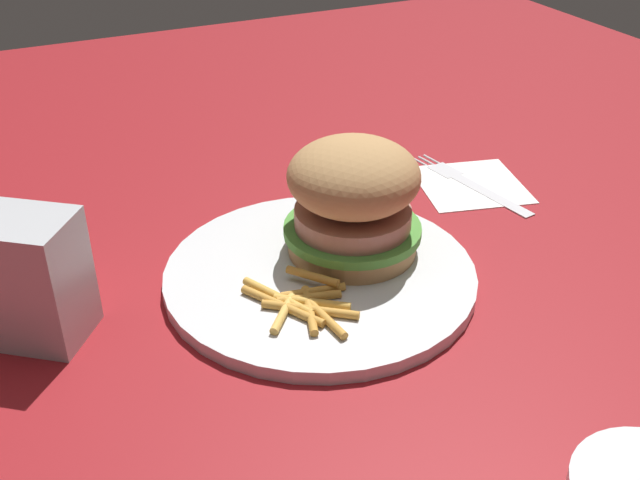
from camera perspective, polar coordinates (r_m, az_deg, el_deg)
ground_plane at (r=0.70m, az=-0.31°, el=-1.77°), size 1.60×1.60×0.00m
plate at (r=0.67m, az=0.00°, el=-2.63°), size 0.27×0.27×0.01m
sandwich at (r=0.67m, az=2.50°, el=3.18°), size 0.12×0.12×0.11m
fries_pile at (r=0.62m, az=-1.33°, el=-4.70°), size 0.08×0.11×0.01m
napkin at (r=0.85m, az=11.21°, el=4.12°), size 0.13×0.13×0.00m
fork at (r=0.85m, az=11.15°, el=4.31°), size 0.04×0.17×0.00m
napkin_dispenser at (r=0.63m, az=-21.39°, el=-2.65°), size 0.11×0.10×0.10m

